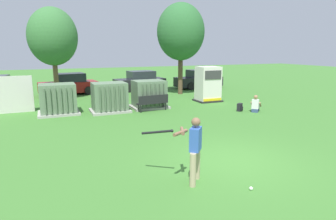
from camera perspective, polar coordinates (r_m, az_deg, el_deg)
The scene contains 15 objects.
ground_plane at distance 9.41m, azimuth 12.63°, elevation -9.68°, with size 96.00×96.00×0.00m, color #3D752D.
transformer_west at distance 16.49m, azimuth -20.80°, elevation 1.94°, with size 2.10×1.70×1.62m.
transformer_mid_west at distance 16.34m, azimuth -11.43°, elevation 2.40°, with size 2.10×1.70×1.62m.
transformer_mid_east at distance 17.14m, azimuth -3.73°, elevation 3.04°, with size 2.10×1.70×1.62m.
generator_enclosure at distance 19.42m, azimuth 7.86°, elevation 5.03°, with size 1.60×1.40×2.30m.
park_bench at distance 16.20m, azimuth -2.99°, elevation 1.63°, with size 1.83×0.56×0.92m.
batter at distance 7.49m, azimuth 4.98°, elevation -7.16°, with size 1.37×1.26×1.74m.
sports_ball at distance 7.69m, azimuth 16.00°, elevation -14.59°, with size 0.09×0.09×0.09m, color white.
seated_spectator at distance 16.73m, azimuth 16.82°, elevation 0.90°, with size 0.76×0.72×0.96m.
backpack at distance 16.75m, azimuth 13.93°, elevation 0.51°, with size 0.38×0.36×0.44m.
tree_left at distance 21.26m, azimuth -21.70°, elevation 13.20°, with size 3.21×3.21×6.14m.
tree_center_left at distance 22.42m, azimuth 2.52°, elevation 15.04°, with size 3.55×3.55×6.79m.
parked_car_left_of_center at distance 23.47m, azimuth -18.91°, elevation 4.73°, with size 4.39×2.33×1.62m.
parked_car_right_of_center at distance 24.73m, azimuth -5.51°, elevation 5.64°, with size 4.32×2.17×1.62m.
parked_car_rightmost at distance 26.21m, azimuth 6.08°, elevation 5.98°, with size 4.32×2.16×1.62m.
Camera 1 is at (-5.19, -7.07, 3.41)m, focal length 31.02 mm.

